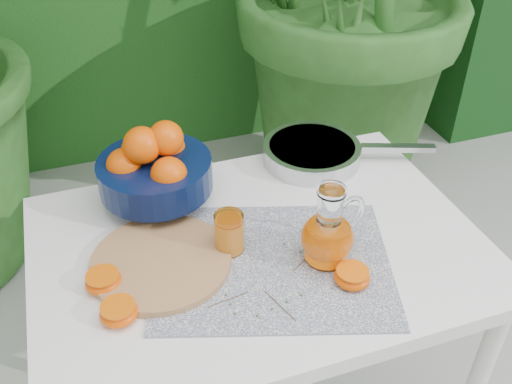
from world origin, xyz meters
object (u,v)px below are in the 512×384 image
object	(u,v)px
saute_pan	(313,152)
white_table	(259,269)
juice_pitcher	(328,235)
cutting_board	(161,262)
fruit_bowl	(154,167)

from	to	relation	value
saute_pan	white_table	bearing A→B (deg)	-132.57
juice_pitcher	saute_pan	distance (m)	0.39
cutting_board	saute_pan	world-z (taller)	saute_pan
cutting_board	white_table	bearing A→B (deg)	-0.37
white_table	saute_pan	world-z (taller)	saute_pan
fruit_bowl	juice_pitcher	size ratio (longest dim) A/B	1.87
fruit_bowl	saute_pan	world-z (taller)	fruit_bowl
white_table	fruit_bowl	size ratio (longest dim) A/B	2.85
cutting_board	juice_pitcher	size ratio (longest dim) A/B	1.61
white_table	fruit_bowl	world-z (taller)	fruit_bowl
cutting_board	saute_pan	distance (m)	0.55
white_table	cutting_board	size ratio (longest dim) A/B	3.31
white_table	juice_pitcher	size ratio (longest dim) A/B	5.33
cutting_board	juice_pitcher	world-z (taller)	juice_pitcher
white_table	cutting_board	bearing A→B (deg)	179.63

